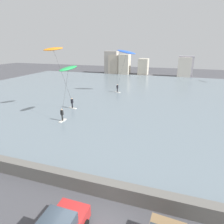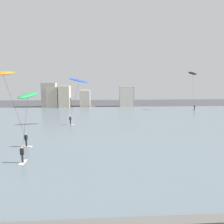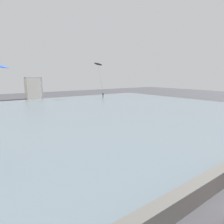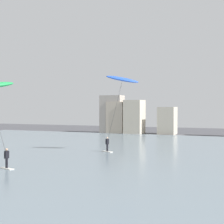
# 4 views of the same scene
# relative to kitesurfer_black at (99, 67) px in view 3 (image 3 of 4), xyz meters

# --- Properties ---
(seawall_barrier) EXTENTS (60.00, 0.70, 1.11)m
(seawall_barrier) POSITION_rel_kitesurfer_black_xyz_m (-23.25, -45.57, -8.70)
(seawall_barrier) COLOR #66635E
(seawall_barrier) RESTS_ON ground
(water_bay) EXTENTS (84.00, 52.00, 0.10)m
(water_bay) POSITION_rel_kitesurfer_black_xyz_m (-23.25, -18.87, -9.20)
(water_bay) COLOR slate
(water_bay) RESTS_ON ground
(kitesurfer_black) EXTENTS (1.81, 4.59, 10.66)m
(kitesurfer_black) POSITION_rel_kitesurfer_black_xyz_m (0.00, 0.00, 0.00)
(kitesurfer_black) COLOR silver
(kitesurfer_black) RESTS_ON water_bay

